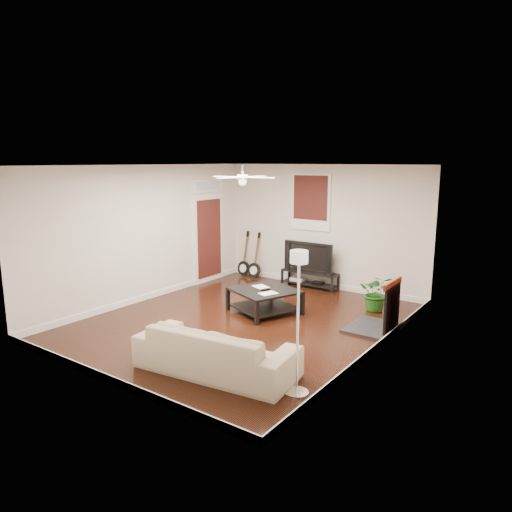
{
  "coord_description": "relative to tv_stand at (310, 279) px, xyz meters",
  "views": [
    {
      "loc": [
        4.97,
        -6.59,
        2.88
      ],
      "look_at": [
        0.0,
        0.4,
        1.15
      ],
      "focal_mm": 33.27,
      "sensor_mm": 36.0,
      "label": 1
    }
  ],
  "objects": [
    {
      "name": "brick_accent",
      "position": [
        2.66,
        -1.78,
        1.21
      ],
      "size": [
        0.02,
        2.2,
        2.8
      ],
      "primitive_type": "cube",
      "color": "brown",
      "rests_on": "floor"
    },
    {
      "name": "door_left",
      "position": [
        -2.29,
        -0.88,
        1.06
      ],
      "size": [
        0.08,
        1.0,
        2.5
      ],
      "primitive_type": "cube",
      "color": "white",
      "rests_on": "wall_left"
    },
    {
      "name": "fireplace",
      "position": [
        2.37,
        -1.78,
        0.27
      ],
      "size": [
        0.8,
        1.1,
        0.92
      ],
      "primitive_type": "cube",
      "color": "black",
      "rests_on": "floor"
    },
    {
      "name": "room",
      "position": [
        0.17,
        -2.78,
        1.21
      ],
      "size": [
        5.01,
        6.01,
        2.81
      ],
      "color": "black",
      "rests_on": "ground"
    },
    {
      "name": "ceiling_fan",
      "position": [
        0.17,
        -2.78,
        2.41
      ],
      "size": [
        1.24,
        1.24,
        0.32
      ],
      "primitive_type": null,
      "color": "white",
      "rests_on": "ceiling"
    },
    {
      "name": "floor_lamp",
      "position": [
        2.37,
        -4.59,
        0.74
      ],
      "size": [
        0.34,
        0.34,
        1.85
      ],
      "primitive_type": null,
      "rotation": [
        0.0,
        0.0,
        0.12
      ],
      "color": "white",
      "rests_on": "floor"
    },
    {
      "name": "potted_plant",
      "position": [
        1.92,
        -0.78,
        0.17
      ],
      "size": [
        0.81,
        0.76,
        0.73
      ],
      "primitive_type": "imported",
      "rotation": [
        0.0,
        0.0,
        0.35
      ],
      "color": "#1E5D1A",
      "rests_on": "floor"
    },
    {
      "name": "tv",
      "position": [
        0.0,
        0.02,
        0.54
      ],
      "size": [
        1.21,
        0.16,
        0.69
      ],
      "primitive_type": "imported",
      "color": "black",
      "rests_on": "tv_stand"
    },
    {
      "name": "window_back",
      "position": [
        -0.13,
        0.19,
        1.76
      ],
      "size": [
        1.0,
        0.06,
        1.3
      ],
      "primitive_type": "cube",
      "color": "#37130F",
      "rests_on": "wall_back"
    },
    {
      "name": "guitar_left",
      "position": [
        -1.88,
        -0.03,
        0.39
      ],
      "size": [
        0.37,
        0.28,
        1.16
      ],
      "primitive_type": null,
      "rotation": [
        0.0,
        0.0,
        -0.06
      ],
      "color": "black",
      "rests_on": "floor"
    },
    {
      "name": "coffee_table",
      "position": [
        0.2,
        -2.13,
        0.04
      ],
      "size": [
        1.43,
        1.43,
        0.46
      ],
      "primitive_type": "cube",
      "rotation": [
        0.0,
        0.0,
        -0.37
      ],
      "color": "black",
      "rests_on": "floor"
    },
    {
      "name": "guitar_right",
      "position": [
        -1.53,
        -0.06,
        0.39
      ],
      "size": [
        0.37,
        0.27,
        1.16
      ],
      "primitive_type": null,
      "rotation": [
        0.0,
        0.0,
        0.04
      ],
      "color": "black",
      "rests_on": "floor"
    },
    {
      "name": "tv_stand",
      "position": [
        0.0,
        0.0,
        0.0
      ],
      "size": [
        1.35,
        0.36,
        0.38
      ],
      "primitive_type": "cube",
      "color": "black",
      "rests_on": "floor"
    },
    {
      "name": "sofa",
      "position": [
        1.14,
        -4.69,
        0.14
      ],
      "size": [
        2.35,
        1.16,
        0.66
      ],
      "primitive_type": "imported",
      "rotation": [
        0.0,
        0.0,
        3.26
      ],
      "color": "#C7B695",
      "rests_on": "floor"
    }
  ]
}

